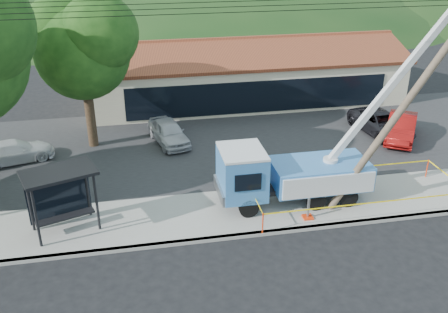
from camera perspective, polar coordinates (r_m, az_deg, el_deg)
ground at (r=20.15m, az=4.54°, el=-12.38°), size 120.00×120.00×0.00m
curb at (r=21.74m, az=3.08°, el=-8.90°), size 60.00×0.25×0.15m
sidewalk at (r=23.29m, az=1.96°, el=-6.31°), size 60.00×4.00×0.15m
parking_lot at (r=30.25m, az=-1.41°, el=1.52°), size 60.00×12.00×0.10m
strip_mall at (r=37.74m, az=2.54°, el=9.40°), size 22.50×8.53×4.67m
tree_lot at (r=29.01m, az=-15.99°, el=12.35°), size 6.30×5.60×8.94m
hill_west at (r=72.09m, az=-19.84°, el=14.23°), size 78.40×56.00×28.00m
hill_center at (r=72.80m, az=0.67°, el=15.77°), size 89.60×64.00×32.00m
hill_east at (r=79.26m, az=15.55°, el=15.69°), size 72.80×52.00×26.00m
utility_truck at (r=23.49m, az=7.65°, el=-1.61°), size 11.21×3.83×9.75m
leaning_pole at (r=23.17m, az=20.52°, el=6.35°), size 6.09×1.88×9.68m
bus_shelter at (r=22.07m, az=-18.29°, el=-3.16°), size 3.36×2.67×2.83m
caution_tape at (r=24.28m, az=14.60°, el=-3.58°), size 9.80×3.44×0.99m
car_silver at (r=30.43m, az=-6.28°, el=1.42°), size 2.58×4.38×1.40m
car_red at (r=32.63m, az=19.40°, el=1.77°), size 3.84×4.71×1.51m
car_white at (r=30.24m, az=-22.63°, el=-0.68°), size 4.53×2.85×1.22m
car_dark at (r=33.09m, az=17.36°, el=2.40°), size 2.92×5.20×1.37m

